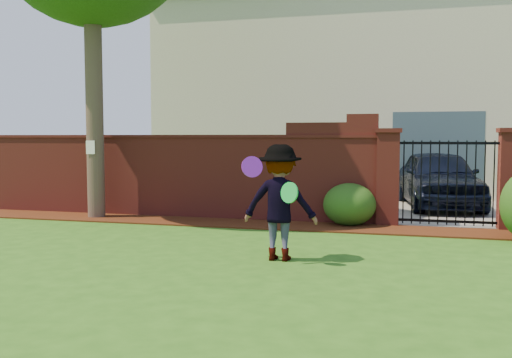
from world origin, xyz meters
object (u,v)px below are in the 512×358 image
(car, at_px, (441,179))
(frisbee_green, at_px, (289,193))
(man, at_px, (279,203))
(frisbee_purple, at_px, (252,167))

(car, distance_m, frisbee_green, 7.32)
(man, distance_m, frisbee_green, 0.39)
(man, relative_size, frisbee_green, 5.72)
(car, height_order, man, man)
(man, bearing_deg, car, -109.96)
(frisbee_purple, height_order, frisbee_green, frisbee_purple)
(frisbee_green, bearing_deg, frisbee_purple, -170.87)
(frisbee_purple, xyz_separation_m, frisbee_green, (0.49, 0.08, -0.34))
(car, height_order, frisbee_purple, frisbee_purple)
(car, xyz_separation_m, frisbee_purple, (-2.72, -7.04, 0.62))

